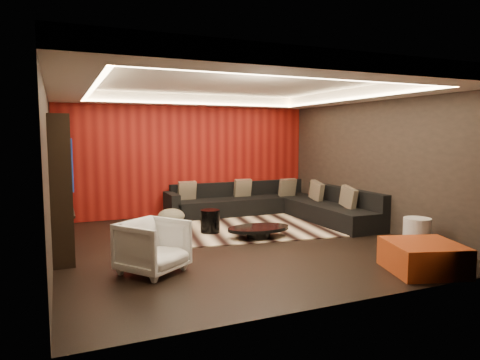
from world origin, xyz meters
name	(u,v)px	position (x,y,z in m)	size (l,w,h in m)	color
floor	(238,243)	(0.00, 0.00, -0.01)	(6.00, 6.00, 0.02)	black
ceiling	(238,81)	(0.00, 0.00, 2.81)	(6.00, 6.00, 0.02)	silver
wall_back	(189,156)	(0.00, 3.01, 1.40)	(6.00, 0.02, 2.80)	black
wall_left	(48,169)	(-3.01, 0.00, 1.40)	(0.02, 6.00, 2.80)	black
wall_right	(375,160)	(3.01, 0.00, 1.40)	(0.02, 6.00, 2.80)	black
red_feature_wall	(189,156)	(0.00, 2.97, 1.40)	(5.98, 0.05, 2.78)	#6B0C0A
soffit_back	(192,100)	(0.00, 2.70, 2.69)	(6.00, 0.60, 0.22)	silver
soffit_front	(331,65)	(0.00, -2.70, 2.69)	(6.00, 0.60, 0.22)	silver
soffit_left	(67,81)	(-2.70, 0.00, 2.69)	(0.60, 4.80, 0.22)	silver
soffit_right	(365,94)	(2.70, 0.00, 2.69)	(0.60, 4.80, 0.22)	silver
cove_back	(196,103)	(0.00, 2.36, 2.60)	(4.80, 0.08, 0.04)	#FFD899
cove_front	(314,77)	(0.00, -2.36, 2.60)	(4.80, 0.08, 0.04)	#FFD899
cove_left	(92,88)	(-2.36, 0.00, 2.60)	(0.08, 4.80, 0.04)	#FFD899
cove_right	(351,99)	(2.36, 0.00, 2.60)	(0.08, 4.80, 0.04)	#FFD899
tv_surround	(61,185)	(-2.85, 0.60, 1.10)	(0.30, 2.00, 2.20)	black
tv_screen	(70,163)	(-2.69, 0.60, 1.45)	(0.04, 1.30, 0.80)	black
tv_shelf	(72,209)	(-2.69, 0.60, 0.70)	(0.04, 1.60, 0.04)	black
rug	(239,225)	(0.58, 1.29, 0.01)	(4.00, 3.00, 0.02)	beige
coffee_table	(259,232)	(0.48, 0.15, 0.12)	(1.18, 1.18, 0.20)	black
drum_stool	(210,221)	(-0.20, 0.89, 0.24)	(0.37, 0.37, 0.44)	black
striped_pouf	(171,216)	(-0.69, 2.02, 0.18)	(0.57, 0.57, 0.32)	beige
white_side_table	(417,235)	(2.50, -1.65, 0.27)	(0.44, 0.44, 0.55)	silver
orange_ottoman	(423,257)	(1.75, -2.50, 0.21)	(0.94, 0.94, 0.42)	#A13414
armchair	(153,247)	(-1.72, -1.05, 0.37)	(0.78, 0.81, 0.73)	silver
sectional_sofa	(275,206)	(1.73, 1.86, 0.26)	(3.65, 3.50, 0.75)	black
throw_pillows	(275,191)	(1.73, 1.89, 0.62)	(3.02, 2.76, 0.50)	#BDAB8B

